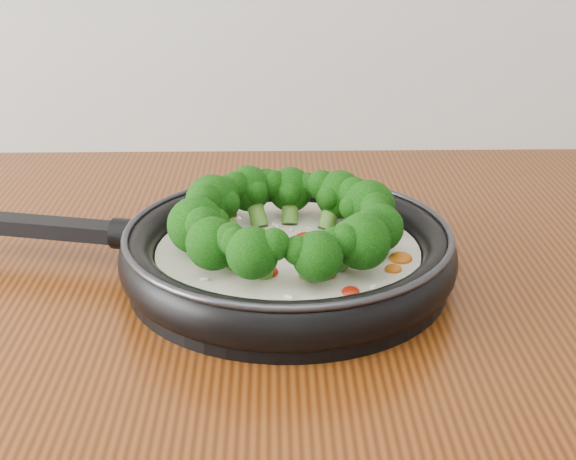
{
  "coord_description": "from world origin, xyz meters",
  "views": [
    {
      "loc": [
        0.01,
        0.43,
        1.23
      ],
      "look_at": [
        0.02,
        1.09,
        0.95
      ],
      "focal_mm": 50.41,
      "sensor_mm": 36.0,
      "label": 1
    }
  ],
  "objects": [
    {
      "name": "skillet",
      "position": [
        0.02,
        1.09,
        0.93
      ],
      "size": [
        0.5,
        0.36,
        0.09
      ],
      "color": "black",
      "rests_on": "counter"
    }
  ]
}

